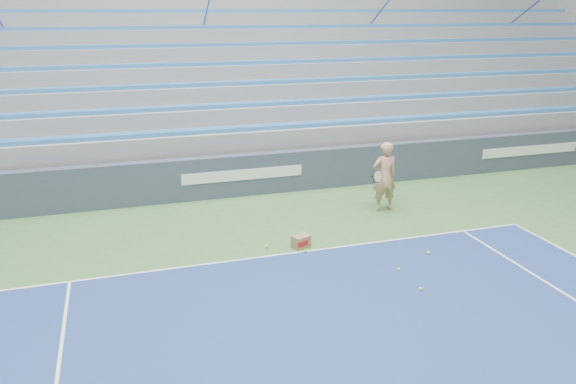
% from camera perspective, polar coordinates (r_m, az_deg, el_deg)
% --- Properties ---
extents(sponsor_barrier, '(30.00, 0.32, 1.10)m').
position_cam_1_polar(sponsor_barrier, '(14.83, -4.69, 1.73)').
color(sponsor_barrier, '#363F52').
rests_on(sponsor_barrier, ground).
extents(bleachers, '(31.00, 9.15, 7.30)m').
position_cam_1_polar(bleachers, '(19.99, -8.55, 11.12)').
color(bleachers, gray).
rests_on(bleachers, ground).
extents(tennis_player, '(0.92, 0.82, 1.71)m').
position_cam_1_polar(tennis_player, '(13.76, 9.76, 1.56)').
color(tennis_player, tan).
rests_on(tennis_player, ground).
extents(ball_box, '(0.42, 0.38, 0.26)m').
position_cam_1_polar(ball_box, '(11.66, 1.33, -5.04)').
color(ball_box, olive).
rests_on(ball_box, ground).
extents(tennis_ball_0, '(0.07, 0.07, 0.07)m').
position_cam_1_polar(tennis_ball_0, '(10.25, 13.33, -9.56)').
color(tennis_ball_0, '#C4ED30').
rests_on(tennis_ball_0, ground).
extents(tennis_ball_1, '(0.07, 0.07, 0.07)m').
position_cam_1_polar(tennis_ball_1, '(11.45, 1.76, -6.01)').
color(tennis_ball_1, '#C4ED30').
rests_on(tennis_ball_1, ground).
extents(tennis_ball_2, '(0.07, 0.07, 0.07)m').
position_cam_1_polar(tennis_ball_2, '(10.88, 11.21, -7.73)').
color(tennis_ball_2, '#C4ED30').
rests_on(tennis_ball_2, ground).
extents(tennis_ball_3, '(0.07, 0.07, 0.07)m').
position_cam_1_polar(tennis_ball_3, '(11.71, 14.07, -6.02)').
color(tennis_ball_3, '#C4ED30').
rests_on(tennis_ball_3, ground).
extents(tennis_ball_4, '(0.07, 0.07, 0.07)m').
position_cam_1_polar(tennis_ball_4, '(11.66, -2.15, -5.56)').
color(tennis_ball_4, '#C4ED30').
rests_on(tennis_ball_4, ground).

